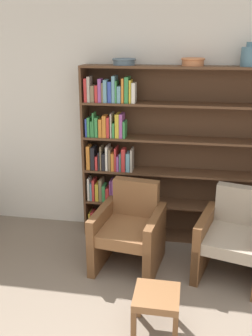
% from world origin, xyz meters
% --- Properties ---
extents(wall_back, '(12.00, 0.06, 2.75)m').
position_xyz_m(wall_back, '(0.00, 2.79, 1.38)').
color(wall_back, silver).
rests_on(wall_back, ground).
extents(bookshelf, '(2.28, 0.30, 1.98)m').
position_xyz_m(bookshelf, '(-0.17, 2.62, 0.99)').
color(bookshelf, brown).
rests_on(bookshelf, ground).
extents(bowl_cream, '(0.25, 0.25, 0.07)m').
position_xyz_m(bowl_cream, '(-0.61, 2.60, 2.02)').
color(bowl_cream, slate).
rests_on(bowl_cream, bookshelf).
extents(bowl_copper, '(0.25, 0.25, 0.08)m').
position_xyz_m(bowl_copper, '(0.10, 2.60, 2.02)').
color(bowl_copper, '#C67547').
rests_on(bowl_copper, bookshelf).
extents(vase_tall, '(0.20, 0.20, 0.23)m').
position_xyz_m(vase_tall, '(0.67, 2.60, 2.08)').
color(vase_tall, slate).
rests_on(vase_tall, bookshelf).
extents(armchair_leather, '(0.73, 0.76, 0.85)m').
position_xyz_m(armchair_leather, '(-0.44, 1.95, 0.39)').
color(armchair_leather, brown).
rests_on(armchair_leather, ground).
extents(armchair_cushioned, '(0.79, 0.82, 0.85)m').
position_xyz_m(armchair_cushioned, '(0.60, 1.95, 0.39)').
color(armchair_cushioned, brown).
rests_on(armchair_cushioned, ground).
extents(footstool, '(0.35, 0.35, 0.37)m').
position_xyz_m(footstool, '(-0.07, 1.00, 0.30)').
color(footstool, brown).
rests_on(footstool, ground).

